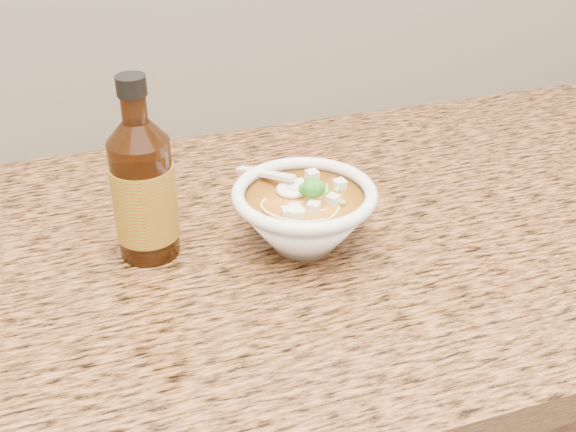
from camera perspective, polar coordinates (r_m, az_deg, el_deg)
name	(u,v)px	position (r m, az deg, el deg)	size (l,w,h in m)	color
counter_slab	(229,257)	(0.87, -4.66, -3.22)	(4.00, 0.68, 0.04)	brown
soup_bowl	(304,216)	(0.84, 1.28, 0.01)	(0.17, 0.18, 0.09)	silver
hot_sauce_bottle	(144,191)	(0.82, -11.33, 1.96)	(0.09, 0.09, 0.22)	#391907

